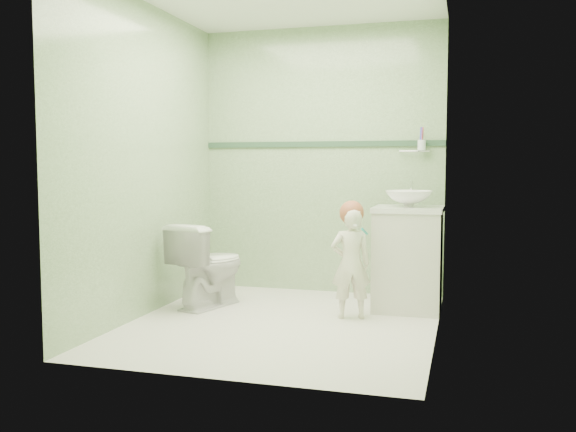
% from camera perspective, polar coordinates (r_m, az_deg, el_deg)
% --- Properties ---
extents(ground, '(2.50, 2.50, 0.00)m').
position_cam_1_polar(ground, '(4.64, -0.52, -9.78)').
color(ground, white).
rests_on(ground, ground).
extents(room_shell, '(2.50, 2.54, 2.40)m').
position_cam_1_polar(room_shell, '(4.50, -0.53, 5.19)').
color(room_shell, '#89AA79').
rests_on(room_shell, ground).
extents(trim_stripe, '(2.20, 0.02, 0.05)m').
position_cam_1_polar(trim_stripe, '(5.70, 3.03, 6.57)').
color(trim_stripe, '#2F4E38').
rests_on(trim_stripe, room_shell).
extents(vanity, '(0.52, 0.50, 0.80)m').
position_cam_1_polar(vanity, '(5.09, 10.89, -4.00)').
color(vanity, silver).
rests_on(vanity, ground).
extents(counter, '(0.54, 0.52, 0.04)m').
position_cam_1_polar(counter, '(5.04, 10.96, 0.61)').
color(counter, white).
rests_on(counter, vanity).
extents(basin, '(0.37, 0.37, 0.13)m').
position_cam_1_polar(basin, '(5.04, 10.97, 1.57)').
color(basin, white).
rests_on(basin, counter).
extents(faucet, '(0.03, 0.13, 0.18)m').
position_cam_1_polar(faucet, '(5.22, 11.16, 2.54)').
color(faucet, silver).
rests_on(faucet, counter).
extents(cup_holder, '(0.26, 0.07, 0.21)m').
position_cam_1_polar(cup_holder, '(5.51, 12.03, 6.34)').
color(cup_holder, silver).
rests_on(cup_holder, room_shell).
extents(toilet, '(0.57, 0.76, 0.69)m').
position_cam_1_polar(toilet, '(5.17, -7.24, -4.42)').
color(toilet, white).
rests_on(toilet, ground).
extents(toddler, '(0.35, 0.29, 0.84)m').
position_cam_1_polar(toddler, '(4.74, 5.75, -4.34)').
color(toddler, white).
rests_on(toddler, ground).
extents(hair_cap, '(0.19, 0.19, 0.19)m').
position_cam_1_polar(hair_cap, '(4.72, 5.84, 0.29)').
color(hair_cap, '#A25436').
rests_on(hair_cap, toddler).
extents(teal_toothbrush, '(0.10, 0.14, 0.08)m').
position_cam_1_polar(teal_toothbrush, '(4.60, 6.92, -1.34)').
color(teal_toothbrush, '#109996').
rests_on(teal_toothbrush, toddler).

